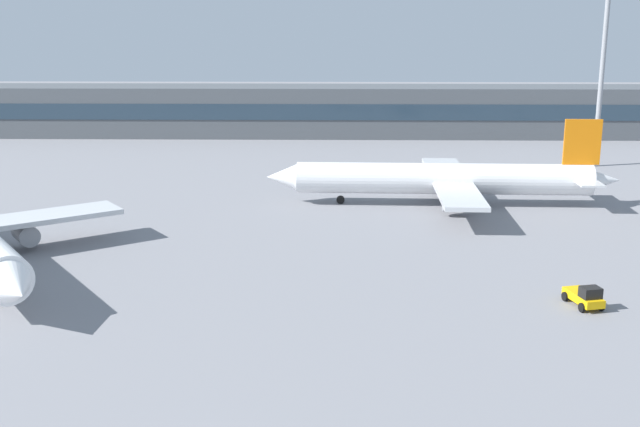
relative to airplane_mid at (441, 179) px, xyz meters
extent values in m
plane|color=gray|center=(-18.38, -16.54, -3.05)|extent=(400.00, 400.00, 0.00)
cube|color=#4C5156|center=(-18.38, 55.75, 1.45)|extent=(130.93, 12.00, 9.00)
cube|color=#263847|center=(-18.38, 49.70, 1.90)|extent=(124.38, 0.16, 2.80)
cone|color=white|center=(-33.79, -38.49, 0.13)|extent=(5.18, 5.30, 3.48)
cylinder|color=gray|center=(-40.80, -18.94, -1.52)|extent=(3.37, 3.63, 1.93)
cylinder|color=white|center=(0.26, -0.01, 0.04)|extent=(33.71, 4.47, 3.55)
cone|color=white|center=(-18.14, 0.50, 0.04)|extent=(4.00, 3.48, 3.37)
cone|color=white|center=(18.48, -0.51, 0.04)|extent=(3.62, 2.58, 2.48)
cube|color=orange|center=(15.66, -0.43, 4.38)|extent=(4.12, 0.45, 5.14)
cube|color=silver|center=(15.94, -0.44, 0.22)|extent=(2.87, 9.41, 0.22)
cube|color=silver|center=(1.19, -0.03, -0.25)|extent=(5.25, 28.13, 0.47)
cylinder|color=gray|center=(1.35, 5.57, -1.56)|extent=(3.04, 1.95, 1.87)
cylinder|color=gray|center=(1.04, -5.63, -1.56)|extent=(3.04, 1.95, 1.87)
cylinder|color=black|center=(-11.51, 0.32, -2.58)|extent=(0.94, 0.40, 0.93)
cylinder|color=black|center=(2.19, 2.37, -2.58)|extent=(0.94, 0.40, 0.93)
cylinder|color=black|center=(2.06, -2.49, -2.58)|extent=(0.94, 0.40, 0.93)
cube|color=#F2B20C|center=(6.44, -32.62, -2.40)|extent=(2.30, 3.85, 0.60)
cube|color=black|center=(6.65, -33.50, -1.75)|extent=(1.62, 1.40, 0.90)
cylinder|color=black|center=(5.97, -33.97, -2.70)|extent=(0.41, 0.74, 0.70)
cylinder|color=black|center=(7.48, -33.60, -2.70)|extent=(0.41, 0.74, 0.70)
cylinder|color=black|center=(5.40, -31.64, -2.70)|extent=(0.41, 0.74, 0.70)
cylinder|color=black|center=(6.92, -31.27, -2.70)|extent=(0.41, 0.74, 0.70)
cylinder|color=gray|center=(25.72, 25.06, 10.61)|extent=(0.70, 0.70, 27.32)
camera|label=1|loc=(-12.14, -87.91, 17.73)|focal=43.75mm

